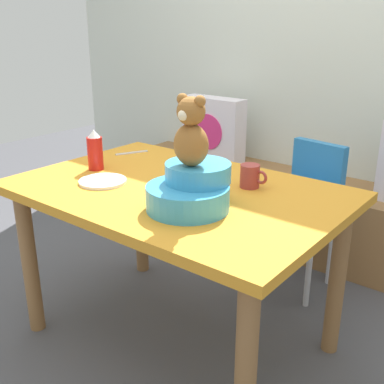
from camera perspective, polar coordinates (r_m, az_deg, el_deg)
The scene contains 12 objects.
ground_plane at distance 2.28m, azimuth -1.64°, elevation -17.25°, with size 8.00×8.00×0.00m, color #4C4C51.
back_wall at distance 3.08m, azimuth 16.88°, elevation 17.78°, with size 4.40×0.10×2.60m, color silver.
window_bench at distance 3.06m, azimuth 12.94°, elevation -2.56°, with size 2.60×0.44×0.46m, color olive.
pillow_floral_left at distance 3.23m, azimuth 2.62°, elevation 7.54°, with size 0.44×0.15×0.44m.
dining_table at distance 1.96m, azimuth -1.82°, elevation -2.22°, with size 1.33×0.90×0.74m.
highchair at distance 2.50m, azimuth 13.25°, elevation -0.56°, with size 0.37×0.49×0.79m.
infant_seat_teal at distance 1.68m, azimuth -0.11°, elevation 0.34°, with size 0.30×0.33×0.16m.
teddy_bear at distance 1.62m, azimuth -0.13°, elevation 7.20°, with size 0.13×0.12×0.25m.
ketchup_bottle at distance 2.17m, azimuth -11.71°, elevation 4.92°, with size 0.07×0.07×0.18m.
coffee_mug at distance 1.92m, azimuth 7.12°, elevation 1.93°, with size 0.12×0.08×0.09m.
dinner_plate_near at distance 2.01m, azimuth -10.80°, elevation 1.30°, with size 0.20×0.20×0.01m, color white.
table_fork at distance 2.44m, azimuth -7.34°, elevation 4.75°, with size 0.02×0.17×0.01m, color silver.
Camera 1 is at (1.17, -1.38, 1.38)m, focal length 43.88 mm.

